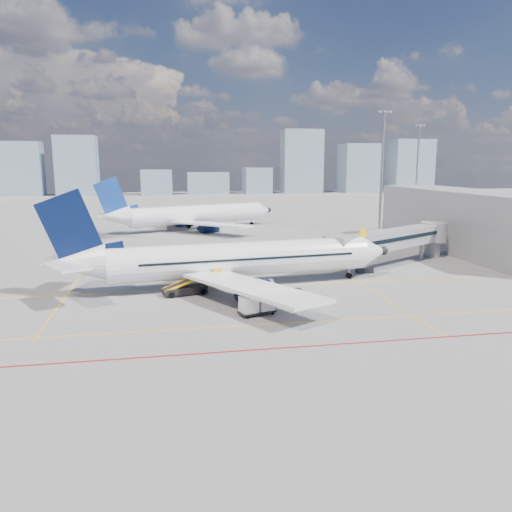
{
  "coord_description": "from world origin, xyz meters",
  "views": [
    {
      "loc": [
        -9.03,
        -48.43,
        14.42
      ],
      "look_at": [
        1.09,
        6.41,
        4.0
      ],
      "focal_mm": 35.0,
      "sensor_mm": 36.0,
      "label": 1
    }
  ],
  "objects_px": {
    "second_aircraft": "(191,215)",
    "baggage_tug": "(300,298)",
    "ramp_worker": "(303,301)",
    "belt_loader": "(187,288)",
    "cargo_dolly": "(257,304)",
    "main_aircraft": "(228,260)"
  },
  "relations": [
    {
      "from": "belt_loader",
      "to": "main_aircraft",
      "type": "bearing_deg",
      "value": 10.36
    },
    {
      "from": "baggage_tug",
      "to": "ramp_worker",
      "type": "xyz_separation_m",
      "value": [
        -0.1,
        -1.55,
        0.09
      ]
    },
    {
      "from": "second_aircraft",
      "to": "belt_loader",
      "type": "xyz_separation_m",
      "value": [
        -3.48,
        -55.18,
        -2.5
      ]
    },
    {
      "from": "main_aircraft",
      "to": "ramp_worker",
      "type": "distance_m",
      "value": 12.4
    },
    {
      "from": "second_aircraft",
      "to": "cargo_dolly",
      "type": "bearing_deg",
      "value": -110.19
    },
    {
      "from": "cargo_dolly",
      "to": "second_aircraft",
      "type": "bearing_deg",
      "value": 74.94
    },
    {
      "from": "cargo_dolly",
      "to": "belt_loader",
      "type": "bearing_deg",
      "value": 108.03
    },
    {
      "from": "cargo_dolly",
      "to": "belt_loader",
      "type": "height_order",
      "value": "belt_loader"
    },
    {
      "from": "second_aircraft",
      "to": "cargo_dolly",
      "type": "relative_size",
      "value": 10.47
    },
    {
      "from": "ramp_worker",
      "to": "baggage_tug",
      "type": "bearing_deg",
      "value": -1.88
    },
    {
      "from": "main_aircraft",
      "to": "baggage_tug",
      "type": "bearing_deg",
      "value": -61.59
    },
    {
      "from": "main_aircraft",
      "to": "second_aircraft",
      "type": "relative_size",
      "value": 1.04
    },
    {
      "from": "cargo_dolly",
      "to": "belt_loader",
      "type": "xyz_separation_m",
      "value": [
        -6.33,
        8.83,
        -0.33
      ]
    },
    {
      "from": "second_aircraft",
      "to": "ramp_worker",
      "type": "xyz_separation_m",
      "value": [
        7.65,
        -63.22,
        -2.31
      ]
    },
    {
      "from": "second_aircraft",
      "to": "belt_loader",
      "type": "bearing_deg",
      "value": -116.35
    },
    {
      "from": "ramp_worker",
      "to": "belt_loader",
      "type": "bearing_deg",
      "value": 56.13
    },
    {
      "from": "second_aircraft",
      "to": "baggage_tug",
      "type": "xyz_separation_m",
      "value": [
        7.76,
        -61.68,
        -2.39
      ]
    },
    {
      "from": "main_aircraft",
      "to": "belt_loader",
      "type": "bearing_deg",
      "value": -160.03
    },
    {
      "from": "second_aircraft",
      "to": "baggage_tug",
      "type": "relative_size",
      "value": 15.82
    },
    {
      "from": "ramp_worker",
      "to": "second_aircraft",
      "type": "bearing_deg",
      "value": 8.88
    },
    {
      "from": "cargo_dolly",
      "to": "belt_loader",
      "type": "relative_size",
      "value": 0.55
    },
    {
      "from": "main_aircraft",
      "to": "baggage_tug",
      "type": "xyz_separation_m",
      "value": [
        6.23,
        -8.98,
        -2.39
      ]
    }
  ]
}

